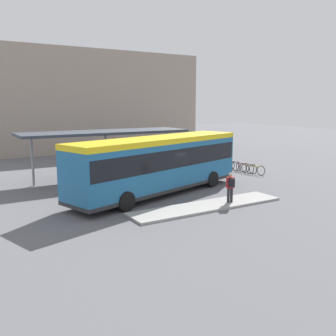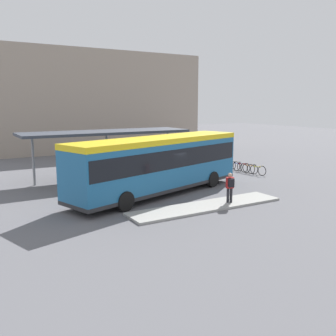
# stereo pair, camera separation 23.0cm
# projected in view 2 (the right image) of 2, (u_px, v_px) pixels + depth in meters

# --- Properties ---
(ground_plane) EXTENTS (120.00, 120.00, 0.00)m
(ground_plane) POSITION_uv_depth(u_px,v_px,m) (159.00, 194.00, 21.98)
(ground_plane) COLOR #5B5B60
(curb_island) EXTENTS (8.57, 1.80, 0.12)m
(curb_island) POSITION_uv_depth(u_px,v_px,m) (207.00, 206.00, 19.17)
(curb_island) COLOR #9E9E99
(curb_island) RESTS_ON ground_plane
(city_bus) EXTENTS (12.11, 5.90, 3.35)m
(city_bus) POSITION_uv_depth(u_px,v_px,m) (159.00, 161.00, 21.66)
(city_bus) COLOR #1E6093
(city_bus) RESTS_ON ground_plane
(pedestrian_waiting) EXTENTS (0.45, 0.49, 1.58)m
(pedestrian_waiting) POSITION_uv_depth(u_px,v_px,m) (230.00, 186.00, 19.48)
(pedestrian_waiting) COLOR #232328
(pedestrian_waiting) RESTS_ON curb_island
(bicycle_yellow) EXTENTS (0.48, 1.75, 0.76)m
(bicycle_yellow) POSITION_uv_depth(u_px,v_px,m) (256.00, 170.00, 27.92)
(bicycle_yellow) COLOR black
(bicycle_yellow) RESTS_ON ground_plane
(bicycle_orange) EXTENTS (0.48, 1.70, 0.74)m
(bicycle_orange) POSITION_uv_depth(u_px,v_px,m) (249.00, 168.00, 28.54)
(bicycle_orange) COLOR black
(bicycle_orange) RESTS_ON ground_plane
(bicycle_red) EXTENTS (0.48, 1.77, 0.76)m
(bicycle_red) POSITION_uv_depth(u_px,v_px,m) (241.00, 167.00, 29.14)
(bicycle_red) COLOR black
(bicycle_red) RESTS_ON ground_plane
(bicycle_blue) EXTENTS (0.48, 1.55, 0.67)m
(bicycle_blue) POSITION_uv_depth(u_px,v_px,m) (236.00, 166.00, 29.87)
(bicycle_blue) COLOR black
(bicycle_blue) RESTS_ON ground_plane
(station_shelter) EXTENTS (11.82, 3.37, 3.36)m
(station_shelter) POSITION_uv_depth(u_px,v_px,m) (106.00, 133.00, 26.28)
(station_shelter) COLOR #383D47
(station_shelter) RESTS_ON ground_plane
(potted_planter_near_shelter) EXTENTS (0.92, 0.92, 1.39)m
(potted_planter_near_shelter) POSITION_uv_depth(u_px,v_px,m) (79.00, 179.00, 22.71)
(potted_planter_near_shelter) COLOR slate
(potted_planter_near_shelter) RESTS_ON ground_plane
(potted_planter_far_side) EXTENTS (0.83, 0.83, 1.28)m
(potted_planter_far_side) POSITION_uv_depth(u_px,v_px,m) (96.00, 176.00, 23.85)
(potted_planter_far_side) COLOR slate
(potted_planter_far_side) RESTS_ON ground_plane
(station_building) EXTENTS (23.84, 10.63, 10.98)m
(station_building) POSITION_uv_depth(u_px,v_px,m) (91.00, 102.00, 44.93)
(station_building) COLOR gray
(station_building) RESTS_ON ground_plane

